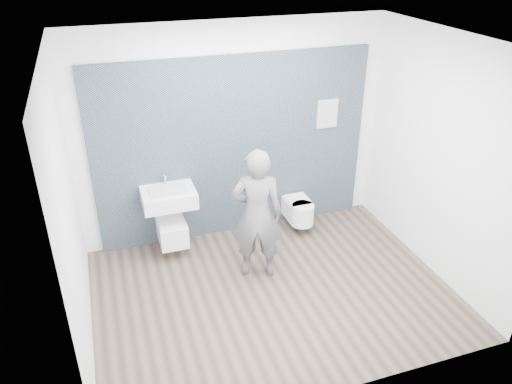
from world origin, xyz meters
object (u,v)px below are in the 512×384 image
object	(u,v)px
washbasin	(169,197)
toilet_square	(172,229)
toilet_rounded	(299,211)
visitor	(257,215)

from	to	relation	value
washbasin	toilet_square	world-z (taller)	washbasin
toilet_square	toilet_rounded	bearing A→B (deg)	-0.82
washbasin	visitor	distance (m)	1.18
toilet_square	visitor	xyz separation A→B (m)	(0.88, -0.78, 0.48)
washbasin	visitor	xyz separation A→B (m)	(0.88, -0.78, 0.02)
washbasin	toilet_square	size ratio (longest dim) A/B	0.97
washbasin	toilet_square	bearing A→B (deg)	-90.00
toilet_square	toilet_rounded	xyz separation A→B (m)	(1.75, -0.03, -0.04)
toilet_rounded	visitor	bearing A→B (deg)	-138.98
washbasin	toilet_square	distance (m)	0.46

